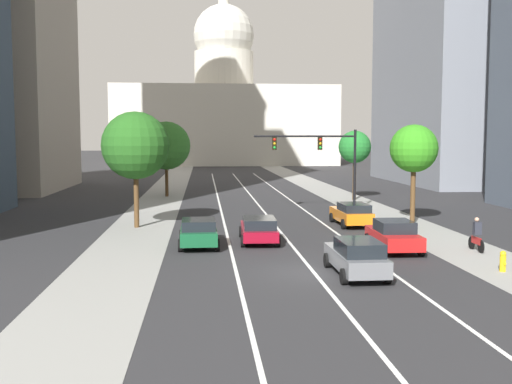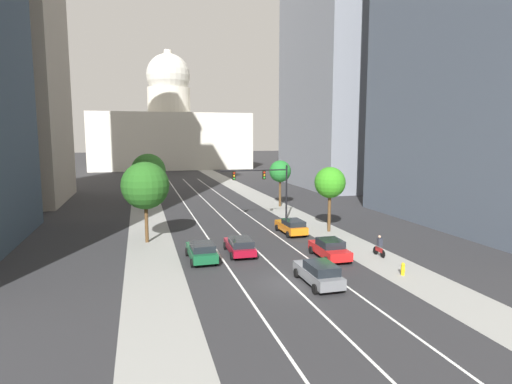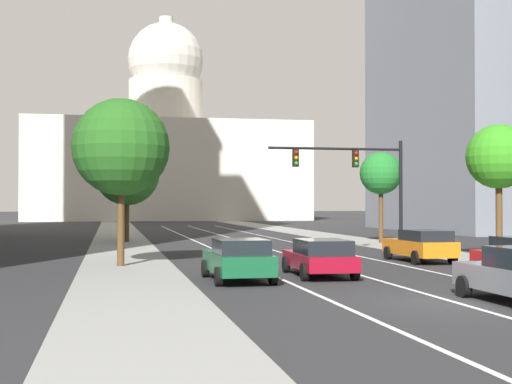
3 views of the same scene
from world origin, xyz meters
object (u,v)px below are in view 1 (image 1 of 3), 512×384
(car_green, at_px, (199,232))
(traffic_signal_mast, at_px, (323,153))
(fire_hydrant, at_px, (503,261))
(street_tree_near_right, at_px, (355,147))
(car_crimson, at_px, (259,229))
(cyclist, at_px, (477,235))
(street_tree_mid_left, at_px, (166,146))
(car_red, at_px, (394,235))
(street_tree_far_right, at_px, (414,149))
(car_gray, at_px, (356,257))
(car_orange, at_px, (352,214))
(capitol_building, at_px, (224,115))
(street_tree_near_left, at_px, (135,146))

(car_green, bearing_deg, traffic_signal_mast, -35.11)
(traffic_signal_mast, distance_m, fire_hydrant, 21.48)
(car_green, height_order, street_tree_near_right, street_tree_near_right)
(car_crimson, height_order, cyclist, cyclist)
(car_green, height_order, street_tree_mid_left, street_tree_mid_left)
(car_red, distance_m, cyclist, 4.14)
(traffic_signal_mast, bearing_deg, street_tree_far_right, -56.17)
(street_tree_far_right, distance_m, street_tree_near_right, 15.87)
(car_gray, bearing_deg, street_tree_near_right, -14.26)
(cyclist, bearing_deg, street_tree_far_right, -0.26)
(car_gray, distance_m, cyclist, 8.79)
(car_orange, bearing_deg, car_green, 123.04)
(cyclist, bearing_deg, street_tree_mid_left, 29.43)
(capitol_building, height_order, street_tree_near_left, capitol_building)
(car_crimson, relative_size, street_tree_near_right, 0.75)
(capitol_building, xyz_separation_m, street_tree_far_right, (8.98, -94.09, -5.64))
(car_green, distance_m, fire_hydrant, 14.79)
(capitol_building, distance_m, fire_hydrant, 108.73)
(car_red, height_order, street_tree_near_left, street_tree_near_left)
(car_red, bearing_deg, street_tree_far_right, -23.44)
(car_green, bearing_deg, capitol_building, -3.73)
(car_red, xyz_separation_m, cyclist, (4.10, -0.53, 0.05))
(car_red, bearing_deg, street_tree_near_right, -8.20)
(car_orange, height_order, traffic_signal_mast, traffic_signal_mast)
(car_green, bearing_deg, street_tree_near_left, 28.17)
(car_red, distance_m, fire_hydrant, 6.00)
(car_crimson, relative_size, street_tree_near_left, 0.65)
(car_green, bearing_deg, car_orange, -56.77)
(car_gray, relative_size, cyclist, 2.69)
(car_crimson, xyz_separation_m, street_tree_mid_left, (-6.52, 26.36, 4.16))
(car_green, height_order, car_gray, car_gray)
(street_tree_near_right, bearing_deg, street_tree_far_right, -90.47)
(capitol_building, distance_m, street_tree_near_left, 94.29)
(street_tree_far_right, bearing_deg, street_tree_mid_left, 129.78)
(capitol_building, xyz_separation_m, car_green, (-4.91, -100.84, -9.81))
(capitol_building, distance_m, cyclist, 104.23)
(car_gray, height_order, car_orange, car_gray)
(car_orange, distance_m, street_tree_near_right, 16.97)
(car_crimson, distance_m, street_tree_far_right, 12.80)
(capitol_building, bearing_deg, car_crimson, -90.94)
(car_orange, relative_size, car_crimson, 0.98)
(car_gray, bearing_deg, street_tree_far_right, -27.81)
(cyclist, bearing_deg, car_green, 79.20)
(car_crimson, distance_m, fire_hydrant, 12.64)
(capitol_building, xyz_separation_m, street_tree_near_left, (-8.88, -93.72, -5.40))
(car_green, bearing_deg, street_tree_near_right, -32.74)
(car_orange, relative_size, street_tree_near_right, 0.74)
(car_gray, xyz_separation_m, street_tree_far_right, (7.34, 14.07, 4.14))
(street_tree_near_left, distance_m, street_tree_near_right, 23.75)
(street_tree_near_left, bearing_deg, cyclist, -28.36)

